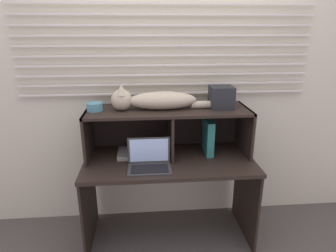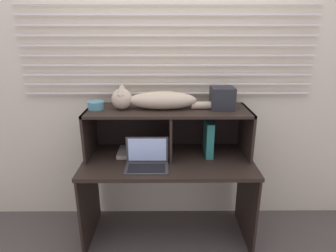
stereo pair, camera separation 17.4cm
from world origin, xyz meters
name	(u,v)px [view 1 (the left image)]	position (x,y,z in m)	size (l,w,h in m)	color
ground_plane	(171,249)	(0.00, 0.00, 0.00)	(4.40, 4.40, 0.00)	#4C4742
back_panel_with_blinds	(165,86)	(0.00, 0.55, 1.25)	(4.40, 0.08, 2.50)	beige
desk	(169,175)	(0.00, 0.18, 0.59)	(1.35, 0.66, 0.73)	black
hutch_shelf_unit	(168,121)	(0.00, 0.32, 1.01)	(1.30, 0.42, 0.39)	black
cat	(154,100)	(-0.11, 0.29, 1.20)	(0.89, 0.17, 0.20)	#BBAC8E
laptop	(149,161)	(-0.16, 0.05, 0.78)	(0.32, 0.21, 0.22)	#333333
binder_upright	(208,136)	(0.33, 0.29, 0.88)	(0.06, 0.25, 0.29)	#257269
book_stack	(128,153)	(-0.33, 0.29, 0.75)	(0.17, 0.24, 0.03)	gray
small_basket	(95,107)	(-0.57, 0.29, 1.15)	(0.13, 0.13, 0.06)	teal
storage_box	(221,97)	(0.43, 0.29, 1.21)	(0.18, 0.17, 0.17)	black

